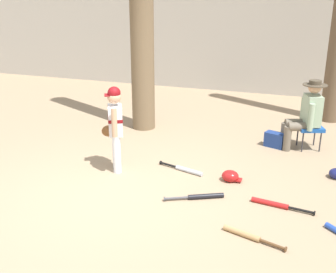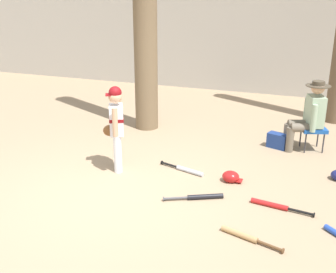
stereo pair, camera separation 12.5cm
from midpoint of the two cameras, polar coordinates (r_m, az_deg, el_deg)
name	(u,v)px [view 1 (the left image)]	position (r m, az deg, el deg)	size (l,w,h in m)	color
ground_plane	(110,197)	(5.76, -8.41, -8.07)	(60.00, 60.00, 0.00)	#9E8466
concrete_back_wall	(222,30)	(11.44, 6.98, 14.07)	(18.00, 0.36, 3.13)	#ADA89E
young_ballplayer	(115,124)	(6.29, -7.78, 1.75)	(0.49, 0.54, 1.31)	white
folding_stool	(310,128)	(7.58, 18.19, 1.03)	(0.51, 0.51, 0.41)	#194C9E
seated_spectator	(306,113)	(7.47, 17.69, 3.04)	(0.68, 0.54, 1.20)	#6B6051
handbag_beside_stool	(275,140)	(7.57, 13.80, -0.44)	(0.34, 0.18, 0.26)	navy
bat_aluminum_silver	(186,170)	(6.42, 1.85, -4.51)	(0.76, 0.28, 0.07)	#B7BCC6
bat_black_composite	(201,197)	(5.65, 3.88, -8.10)	(0.74, 0.42, 0.07)	black
bat_red_barrel	(275,204)	(5.61, 13.61, -8.89)	(0.80, 0.18, 0.07)	red
bat_wood_tan	(247,235)	(4.92, 9.84, -12.99)	(0.73, 0.28, 0.07)	tan
batting_helmet_red	(230,176)	(6.17, 7.86, -5.34)	(0.29, 0.22, 0.17)	#A81919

